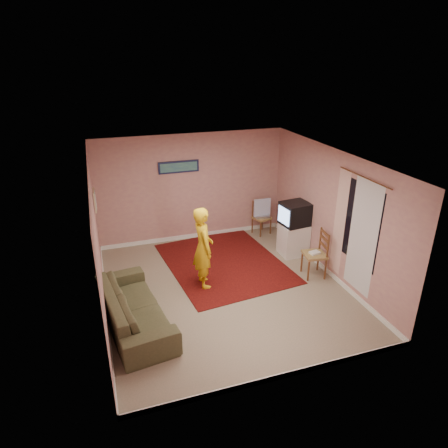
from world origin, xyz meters
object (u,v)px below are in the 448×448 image
object	(u,v)px
person	(203,248)
tv_cabinet	(293,239)
crt_tv	(295,214)
sofa	(134,307)
chair_a	(262,214)
chair_b	(315,249)

from	to	relation	value
person	tv_cabinet	bearing A→B (deg)	-75.13
crt_tv	sofa	size ratio (longest dim) A/B	0.29
chair_a	chair_b	size ratio (longest dim) A/B	0.91
chair_a	sofa	xyz separation A→B (m)	(-3.52, -2.75, -0.20)
tv_cabinet	crt_tv	size ratio (longest dim) A/B	1.14
crt_tv	sofa	distance (m)	4.08
chair_b	sofa	size ratio (longest dim) A/B	0.24
chair_a	person	world-z (taller)	person
person	chair_a	bearing A→B (deg)	-47.85
sofa	tv_cabinet	bearing A→B (deg)	-76.53
chair_a	chair_b	world-z (taller)	chair_b
tv_cabinet	sofa	size ratio (longest dim) A/B	0.33
tv_cabinet	person	bearing A→B (deg)	-164.39
tv_cabinet	person	world-z (taller)	person
tv_cabinet	crt_tv	distance (m)	0.62
tv_cabinet	chair_b	size ratio (longest dim) A/B	1.37
tv_cabinet	sofa	distance (m)	4.03
chair_a	chair_b	distance (m)	2.29
chair_a	sofa	world-z (taller)	chair_a
chair_a	person	distance (m)	2.83
sofa	person	bearing A→B (deg)	-68.11
crt_tv	person	size ratio (longest dim) A/B	0.39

